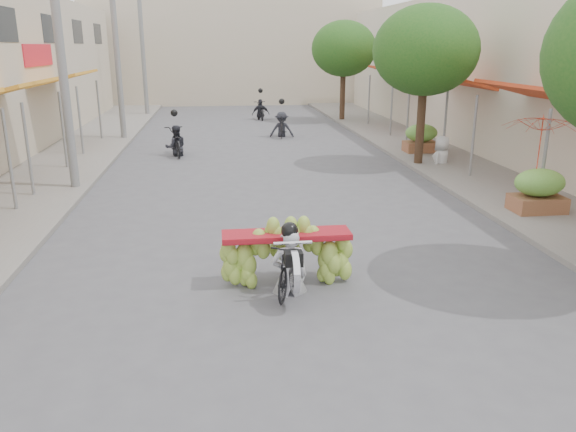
# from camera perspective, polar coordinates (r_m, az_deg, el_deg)

# --- Properties ---
(sidewalk_left) EXTENTS (4.00, 60.00, 0.12)m
(sidewalk_left) POSITION_cam_1_polar(r_m,az_deg,el_deg) (20.29, -23.28, 4.51)
(sidewalk_left) COLOR slate
(sidewalk_left) RESTS_ON ground
(sidewalk_right) EXTENTS (4.00, 60.00, 0.12)m
(sidewalk_right) POSITION_cam_1_polar(r_m,az_deg,el_deg) (21.21, 16.22, 5.70)
(sidewalk_right) COLOR slate
(sidewalk_right) RESTS_ON ground
(far_building) EXTENTS (20.00, 6.00, 7.00)m
(far_building) POSITION_cam_1_polar(r_m,az_deg,el_deg) (42.13, -5.58, 16.23)
(far_building) COLOR #C0B097
(far_building) RESTS_ON ground
(utility_pole_mid) EXTENTS (0.60, 0.24, 8.00)m
(utility_pole_mid) POSITION_cam_1_polar(r_m,az_deg,el_deg) (16.60, -22.21, 16.03)
(utility_pole_mid) COLOR slate
(utility_pole_mid) RESTS_ON ground
(utility_pole_far) EXTENTS (0.60, 0.24, 8.00)m
(utility_pole_far) POSITION_cam_1_polar(r_m,az_deg,el_deg) (25.43, -17.07, 16.40)
(utility_pole_far) COLOR slate
(utility_pole_far) RESTS_ON ground
(utility_pole_back) EXTENTS (0.60, 0.24, 8.00)m
(utility_pole_back) POSITION_cam_1_polar(r_m,az_deg,el_deg) (34.34, -14.58, 16.54)
(utility_pole_back) COLOR slate
(utility_pole_back) RESTS_ON ground
(street_tree_mid) EXTENTS (3.40, 3.40, 5.25)m
(street_tree_mid) POSITION_cam_1_polar(r_m,az_deg,el_deg) (19.32, 13.80, 15.99)
(street_tree_mid) COLOR #3A2719
(street_tree_mid) RESTS_ON ground
(street_tree_far) EXTENTS (3.40, 3.40, 5.25)m
(street_tree_far) POSITION_cam_1_polar(r_m,az_deg,el_deg) (30.85, 5.68, 16.54)
(street_tree_far) COLOR #3A2719
(street_tree_far) RESTS_ON ground
(produce_crate_mid) EXTENTS (1.20, 0.88, 1.16)m
(produce_crate_mid) POSITION_cam_1_polar(r_m,az_deg,el_deg) (14.62, 24.15, 2.68)
(produce_crate_mid) COLOR brown
(produce_crate_mid) RESTS_ON ground
(produce_crate_far) EXTENTS (1.20, 0.88, 1.16)m
(produce_crate_far) POSITION_cam_1_polar(r_m,az_deg,el_deg) (21.71, 13.38, 7.92)
(produce_crate_far) COLOR brown
(produce_crate_far) RESTS_ON ground
(banana_motorbike) EXTENTS (2.20, 1.82, 2.07)m
(banana_motorbike) POSITION_cam_1_polar(r_m,az_deg,el_deg) (9.32, -0.00, -3.43)
(banana_motorbike) COLOR black
(banana_motorbike) RESTS_ON ground
(market_umbrella) EXTENTS (2.41, 2.41, 1.67)m
(market_umbrella) POSITION_cam_1_polar(r_m,az_deg,el_deg) (14.32, 24.71, 9.37)
(market_umbrella) COLOR #B72F18
(market_umbrella) RESTS_ON ground
(pedestrian) EXTENTS (1.03, 1.01, 1.84)m
(pedestrian) POSITION_cam_1_polar(r_m,az_deg,el_deg) (19.78, 15.49, 7.88)
(pedestrian) COLOR silver
(pedestrian) RESTS_ON ground
(bg_motorbike_a) EXTENTS (1.01, 1.90, 1.95)m
(bg_motorbike_a) POSITION_cam_1_polar(r_m,az_deg,el_deg) (21.41, -11.37, 7.95)
(bg_motorbike_a) COLOR black
(bg_motorbike_a) RESTS_ON ground
(bg_motorbike_b) EXTENTS (1.11, 1.85, 1.95)m
(bg_motorbike_b) POSITION_cam_1_polar(r_m,az_deg,el_deg) (25.39, -0.65, 9.88)
(bg_motorbike_b) COLOR black
(bg_motorbike_b) RESTS_ON ground
(bg_motorbike_c) EXTENTS (0.99, 1.72, 1.95)m
(bg_motorbike_c) POSITION_cam_1_polar(r_m,az_deg,el_deg) (31.66, -2.80, 11.16)
(bg_motorbike_c) COLOR black
(bg_motorbike_c) RESTS_ON ground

